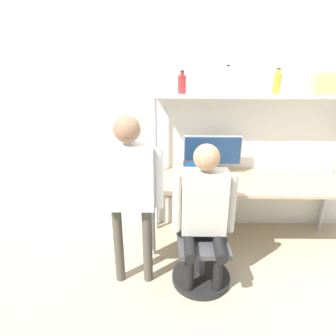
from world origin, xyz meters
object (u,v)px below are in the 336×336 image
monitor (212,152)px  bottle_red (182,84)px  laptop (199,178)px  person_standing (130,183)px  person_seated (205,207)px  office_chair (201,254)px  storage_box (322,83)px  bottle_clear (227,81)px  cell_phone (225,187)px  bottle_amber (277,83)px

monitor → bottle_red: (-0.34, 0.02, 0.73)m
laptop → person_standing: person_standing is taller
monitor → person_seated: (-0.15, -0.86, -0.19)m
monitor → person_seated: bearing=-100.0°
monitor → office_chair: bearing=-100.7°
monitor → person_standing: (-0.80, -0.85, 0.03)m
laptop → storage_box: (1.22, 0.27, 0.93)m
laptop → bottle_clear: bearing=45.3°
office_chair → storage_box: storage_box is taller
office_chair → person_seated: bearing=-87.1°
cell_phone → storage_box: size_ratio=0.65×
office_chair → person_seated: person_seated is taller
cell_phone → bottle_red: (-0.45, 0.36, 0.98)m
bottle_clear → bottle_red: (-0.46, -0.00, -0.02)m
person_standing → bottle_red: 1.21m
cell_phone → person_seated: size_ratio=0.11×
bottle_clear → bottle_amber: 0.50m
bottle_clear → person_seated: bearing=-106.6°
person_seated → bottle_red: bearing=102.4°
laptop → bottle_red: (-0.19, 0.27, 0.92)m
cell_phone → person_seated: bearing=-116.2°
person_standing → office_chair: bearing=3.1°
person_standing → storage_box: storage_box is taller
laptop → person_standing: (-0.64, -0.60, 0.22)m
cell_phone → storage_box: (0.96, 0.36, 0.99)m
person_seated → laptop: bearing=90.5°
bottle_clear → bottle_red: size_ratio=1.24×
office_chair → bottle_amber: size_ratio=3.59×
person_standing → bottle_amber: bottle_amber is taller
bottle_amber → office_chair: bearing=-132.5°
laptop → bottle_amber: (0.77, 0.27, 0.93)m
laptop → bottle_amber: bottle_amber is taller
laptop → bottle_clear: (0.27, 0.27, 0.95)m
laptop → bottle_red: bearing=124.8°
laptop → bottle_clear: bottle_clear is taller
bottle_red → monitor: bearing=-4.0°
monitor → storage_box: storage_box is taller
cell_phone → bottle_amber: bearing=35.2°
bottle_clear → cell_phone: bearing=-90.6°
person_standing → monitor: bearing=46.7°
bottle_clear → bottle_amber: size_ratio=1.11×
monitor → bottle_amber: bottle_amber is taller
monitor → person_seated: 0.89m
office_chair → person_standing: bearing=-176.9°
laptop → storage_box: size_ratio=1.45×
bottle_amber → monitor: bearing=-177.8°
person_standing → bottle_clear: 1.45m
bottle_red → person_standing: bearing=-117.5°
office_chair → storage_box: (1.22, 0.84, 1.47)m
monitor → person_standing: size_ratio=0.39×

